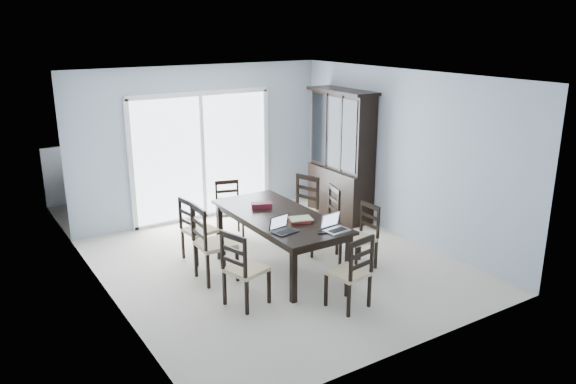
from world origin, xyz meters
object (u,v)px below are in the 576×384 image
(chair_left_mid, at_px, (208,235))
(laptop_dark, at_px, (285,229))
(chair_right_near, at_px, (364,229))
(chair_right_far, at_px, (303,202))
(laptop_silver, at_px, (337,227))
(chair_right_mid, at_px, (327,212))
(cell_phone, at_px, (322,233))
(game_box, at_px, (262,205))
(china_hutch, at_px, (341,156))
(dining_table, at_px, (279,220))
(chair_left_far, at_px, (194,223))
(chair_left_near, at_px, (240,261))
(chair_end_near, at_px, (354,265))
(chair_end_far, at_px, (228,203))
(hot_tub, at_px, (158,183))

(chair_left_mid, bearing_deg, laptop_dark, 47.30)
(chair_right_near, height_order, chair_right_far, chair_right_far)
(chair_right_far, xyz_separation_m, laptop_silver, (-0.56, -1.59, 0.19))
(chair_right_near, distance_m, laptop_silver, 0.81)
(chair_right_mid, height_order, cell_phone, chair_right_mid)
(cell_phone, xyz_separation_m, game_box, (-0.12, 1.28, 0.03))
(china_hutch, height_order, cell_phone, china_hutch)
(cell_phone, bearing_deg, laptop_dark, 156.45)
(dining_table, bearing_deg, cell_phone, -85.31)
(dining_table, bearing_deg, chair_right_near, -32.19)
(chair_left_far, bearing_deg, china_hutch, 90.57)
(china_hutch, relative_size, chair_left_near, 1.99)
(laptop_dark, bearing_deg, dining_table, 55.93)
(chair_right_near, relative_size, game_box, 3.61)
(chair_end_near, height_order, game_box, chair_end_near)
(dining_table, distance_m, chair_right_far, 1.08)
(chair_left_mid, relative_size, chair_end_far, 1.19)
(dining_table, xyz_separation_m, chair_right_mid, (0.87, 0.09, -0.08))
(china_hutch, bearing_deg, chair_right_mid, -134.78)
(chair_end_far, distance_m, hot_tub, 1.94)
(game_box, relative_size, hot_tub, 0.15)
(chair_end_near, bearing_deg, chair_left_near, 135.30)
(chair_left_far, distance_m, cell_phone, 1.96)
(chair_left_mid, relative_size, chair_left_far, 1.13)
(laptop_dark, bearing_deg, chair_right_far, 40.00)
(chair_left_far, xyz_separation_m, chair_right_mid, (1.79, -0.70, 0.03))
(cell_phone, bearing_deg, game_box, 108.20)
(chair_right_mid, distance_m, laptop_silver, 1.19)
(chair_left_near, relative_size, game_box, 3.89)
(dining_table, distance_m, chair_right_mid, 0.88)
(chair_left_mid, xyz_separation_m, laptop_silver, (1.31, -1.01, 0.16))
(laptop_dark, distance_m, cell_phone, 0.46)
(chair_right_mid, xyz_separation_m, chair_end_far, (-0.92, 1.37, -0.06))
(china_hutch, bearing_deg, chair_left_mid, -159.23)
(chair_left_near, height_order, game_box, chair_left_near)
(dining_table, height_order, chair_right_near, chair_right_near)
(chair_end_far, xyz_separation_m, cell_phone, (0.11, -2.34, 0.22))
(china_hutch, xyz_separation_m, laptop_silver, (-1.74, -2.17, -0.27))
(chair_left_near, distance_m, laptop_silver, 1.31)
(chair_end_far, bearing_deg, china_hutch, -169.86)
(chair_right_far, bearing_deg, china_hutch, -81.73)
(chair_right_near, bearing_deg, chair_end_far, 26.40)
(chair_right_near, height_order, game_box, chair_right_near)
(chair_right_mid, distance_m, chair_end_far, 1.65)
(chair_right_far, height_order, cell_phone, chair_right_far)
(china_hutch, distance_m, hot_tub, 3.35)
(dining_table, xyz_separation_m, hot_tub, (-0.52, 3.34, -0.19))
(dining_table, distance_m, chair_end_near, 1.53)
(chair_right_near, xyz_separation_m, hot_tub, (-1.50, 3.96, -0.06))
(china_hutch, xyz_separation_m, chair_right_far, (-1.18, -0.58, -0.46))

